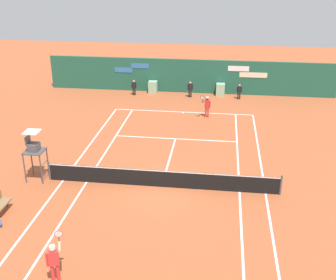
{
  "coord_description": "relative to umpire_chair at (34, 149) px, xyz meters",
  "views": [
    {
      "loc": [
        2.81,
        -18.83,
        10.83
      ],
      "look_at": [
        -0.22,
        4.29,
        0.8
      ],
      "focal_mm": 44.97,
      "sensor_mm": 36.0,
      "label": 1
    }
  ],
  "objects": [
    {
      "name": "umpire_chair",
      "position": [
        0.0,
        0.0,
        0.0
      ],
      "size": [
        1.0,
        1.0,
        2.76
      ],
      "rotation": [
        0.0,
        0.0,
        -1.57
      ],
      "color": "#47474C",
      "rests_on": "ground_plane"
    },
    {
      "name": "ball_kid_right_post",
      "position": [
        6.89,
        15.6,
        -1.0
      ],
      "size": [
        0.46,
        0.21,
        1.37
      ],
      "rotation": [
        0.0,
        0.0,
        3.27
      ],
      "color": "black",
      "rests_on": "ground_plane"
    },
    {
      "name": "sponsor_back_wall",
      "position": [
        6.68,
        17.0,
        -0.38
      ],
      "size": [
        25.0,
        1.02,
        2.93
      ],
      "color": "#1E5642",
      "rests_on": "ground_plane"
    },
    {
      "name": "tennis_ball_by_sideline",
      "position": [
        6.95,
        10.79,
        -1.76
      ],
      "size": [
        0.07,
        0.07,
        0.07
      ],
      "primitive_type": "sphere",
      "color": "#CCE033",
      "rests_on": "ground_plane"
    },
    {
      "name": "ball_kid_left_post",
      "position": [
        2.04,
        15.6,
        -1.03
      ],
      "size": [
        0.44,
        0.18,
        1.32
      ],
      "rotation": [
        0.0,
        0.0,
        3.12
      ],
      "color": "black",
      "rests_on": "ground_plane"
    },
    {
      "name": "ground_plane",
      "position": [
        6.69,
        0.61,
        -1.79
      ],
      "size": [
        80.0,
        80.0,
        0.01
      ],
      "color": "#A8512D"
    },
    {
      "name": "player_on_baseline",
      "position": [
        8.52,
        10.81,
        -0.84
      ],
      "size": [
        0.76,
        0.65,
        1.81
      ],
      "rotation": [
        0.0,
        0.0,
        2.86
      ],
      "color": "red",
      "rests_on": "ground_plane"
    },
    {
      "name": "tennis_ball_mid_court",
      "position": [
        2.44,
        8.66,
        -1.76
      ],
      "size": [
        0.07,
        0.07,
        0.07
      ],
      "primitive_type": "sphere",
      "color": "#CCE033",
      "rests_on": "ground_plane"
    },
    {
      "name": "ball_kid_centre_post",
      "position": [
        11.01,
        15.6,
        -1.05
      ],
      "size": [
        0.43,
        0.18,
        1.29
      ],
      "rotation": [
        0.0,
        0.0,
        3.1
      ],
      "color": "black",
      "rests_on": "ground_plane"
    },
    {
      "name": "player_near_side",
      "position": [
        3.9,
        -7.38,
        -0.8
      ],
      "size": [
        0.51,
        0.83,
        1.86
      ],
      "rotation": [
        0.0,
        0.0,
        0.36
      ],
      "color": "red",
      "rests_on": "ground_plane"
    },
    {
      "name": "tennis_net",
      "position": [
        6.69,
        0.03,
        -1.28
      ],
      "size": [
        12.1,
        0.1,
        1.07
      ],
      "color": "#4C4C51",
      "rests_on": "ground_plane"
    }
  ]
}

